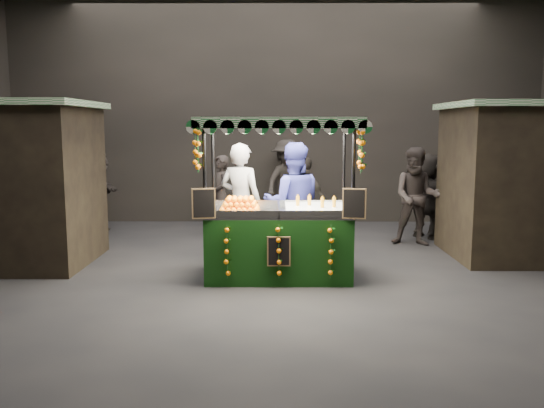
{
  "coord_description": "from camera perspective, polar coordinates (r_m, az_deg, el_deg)",
  "views": [
    {
      "loc": [
        -0.01,
        -7.94,
        2.21
      ],
      "look_at": [
        -0.05,
        0.66,
        1.02
      ],
      "focal_mm": 37.23,
      "sensor_mm": 36.0,
      "label": 1
    }
  ],
  "objects": [
    {
      "name": "neighbour_stall_left",
      "position": [
        10.0,
        -25.78,
        1.95
      ],
      "size": [
        3.0,
        2.2,
        2.6
      ],
      "color": "black",
      "rests_on": "ground"
    },
    {
      "name": "shopper_2",
      "position": [
        10.8,
        3.4,
        0.47
      ],
      "size": [
        0.97,
        0.93,
        1.63
      ],
      "rotation": [
        0.0,
        0.0,
        2.41
      ],
      "color": "#2C2824",
      "rests_on": "ground"
    },
    {
      "name": "shopper_3",
      "position": [
        12.6,
        1.53,
        2.19
      ],
      "size": [
        1.37,
        1.38,
        1.91
      ],
      "rotation": [
        0.0,
        0.0,
        0.79
      ],
      "color": "#292421",
      "rests_on": "ground"
    },
    {
      "name": "shopper_0",
      "position": [
        11.32,
        -18.41,
        0.48
      ],
      "size": [
        0.62,
        0.42,
        1.65
      ],
      "rotation": [
        0.0,
        0.0,
        0.04
      ],
      "color": "black",
      "rests_on": "ground"
    },
    {
      "name": "ground",
      "position": [
        8.24,
        0.34,
        -7.65
      ],
      "size": [
        12.0,
        12.0,
        0.0
      ],
      "primitive_type": "plane",
      "color": "black",
      "rests_on": "ground"
    },
    {
      "name": "shopper_1",
      "position": [
        10.76,
        14.42,
        0.73
      ],
      "size": [
        1.03,
        0.88,
        1.82
      ],
      "rotation": [
        0.0,
        0.0,
        -0.24
      ],
      "color": "#2B2523",
      "rests_on": "ground"
    },
    {
      "name": "shopper_4",
      "position": [
        12.22,
        -21.27,
        1.1
      ],
      "size": [
        0.9,
        0.63,
        1.75
      ],
      "rotation": [
        0.0,
        0.0,
        3.06
      ],
      "color": "#2C2624",
      "rests_on": "ground"
    },
    {
      "name": "neighbour_stall_right",
      "position": [
        10.46,
        25.24,
        2.21
      ],
      "size": [
        3.0,
        2.2,
        2.6
      ],
      "color": "black",
      "rests_on": "ground"
    },
    {
      "name": "vendor_grey",
      "position": [
        9.17,
        -3.18,
        0.13
      ],
      "size": [
        0.83,
        0.7,
        1.94
      ],
      "rotation": [
        0.0,
        0.0,
        2.75
      ],
      "color": "gray",
      "rests_on": "ground"
    },
    {
      "name": "market_hall",
      "position": [
        8.03,
        0.36,
        16.3
      ],
      "size": [
        12.1,
        10.1,
        5.05
      ],
      "color": "black",
      "rests_on": "ground"
    },
    {
      "name": "juice_stall",
      "position": [
        8.2,
        0.72,
        -2.53
      ],
      "size": [
        2.4,
        1.41,
        2.33
      ],
      "color": "black",
      "rests_on": "ground"
    },
    {
      "name": "vendor_blue",
      "position": [
        9.02,
        2.11,
        0.04
      ],
      "size": [
        0.97,
        0.76,
        1.95
      ],
      "rotation": [
        0.0,
        0.0,
        3.17
      ],
      "color": "navy",
      "rests_on": "ground"
    },
    {
      "name": "shopper_6",
      "position": [
        11.49,
        -5.18,
        0.88
      ],
      "size": [
        0.58,
        0.7,
        1.62
      ],
      "rotation": [
        0.0,
        0.0,
        -1.18
      ],
      "color": "#2E2725",
      "rests_on": "ground"
    },
    {
      "name": "shopper_7",
      "position": [
        12.58,
        -17.17,
        1.37
      ],
      "size": [
        1.18,
        1.64,
        1.71
      ],
      "rotation": [
        0.0,
        0.0,
        2.05
      ],
      "color": "black",
      "rests_on": "ground"
    },
    {
      "name": "shopper_5",
      "position": [
        11.55,
        15.54,
        0.8
      ],
      "size": [
        1.26,
        1.57,
        1.68
      ],
      "rotation": [
        0.0,
        0.0,
        2.15
      ],
      "color": "black",
      "rests_on": "ground"
    }
  ]
}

